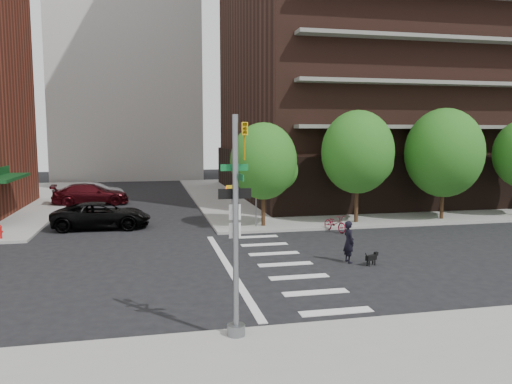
% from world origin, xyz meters
% --- Properties ---
extents(ground, '(120.00, 120.00, 0.00)m').
position_xyz_m(ground, '(0.00, 0.00, 0.00)').
color(ground, black).
rests_on(ground, ground).
extents(sidewalk_ne, '(39.00, 33.00, 0.15)m').
position_xyz_m(sidewalk_ne, '(20.50, 23.50, 0.07)').
color(sidewalk_ne, gray).
rests_on(sidewalk_ne, ground).
extents(crosswalk, '(3.85, 13.00, 0.01)m').
position_xyz_m(crosswalk, '(2.21, -0.00, 0.01)').
color(crosswalk, silver).
rests_on(crosswalk, ground).
extents(tree_a, '(4.00, 4.00, 5.90)m').
position_xyz_m(tree_a, '(4.00, 8.50, 4.04)').
color(tree_a, '#301E11').
rests_on(tree_a, sidewalk_ne).
extents(tree_b, '(4.50, 4.50, 6.65)m').
position_xyz_m(tree_b, '(10.00, 8.50, 4.54)').
color(tree_b, '#301E11').
rests_on(tree_b, sidewalk_ne).
extents(tree_c, '(5.00, 5.00, 6.80)m').
position_xyz_m(tree_c, '(16.00, 8.50, 4.45)').
color(tree_c, '#301E11').
rests_on(tree_c, sidewalk_ne).
extents(traffic_signal, '(0.90, 0.75, 6.00)m').
position_xyz_m(traffic_signal, '(-0.47, -7.49, 2.70)').
color(traffic_signal, slate).
rests_on(traffic_signal, sidewalk_s).
extents(pedestrian_signal, '(2.18, 0.67, 2.60)m').
position_xyz_m(pedestrian_signal, '(2.32, 7.92, 1.85)').
color(pedestrian_signal, slate).
rests_on(pedestrian_signal, sidewalk_ne).
extents(fire_hydrant, '(0.24, 0.24, 0.73)m').
position_xyz_m(fire_hydrant, '(-10.50, 7.80, 0.55)').
color(fire_hydrant, '#A50C0C').
rests_on(fire_hydrant, sidewalk_nw).
extents(parked_car_black, '(2.90, 5.84, 1.59)m').
position_xyz_m(parked_car_black, '(-5.53, 10.40, 0.80)').
color(parked_car_black, black).
rests_on(parked_car_black, ground).
extents(parked_car_maroon, '(2.91, 6.12, 1.72)m').
position_xyz_m(parked_car_maroon, '(-7.29, 21.15, 0.86)').
color(parked_car_maroon, '#3C090F').
rests_on(parked_car_maroon, ground).
extents(parked_car_silver, '(2.02, 4.65, 1.49)m').
position_xyz_m(parked_car_silver, '(-7.09, 24.16, 0.74)').
color(parked_car_silver, '#9D9EA3').
rests_on(parked_car_silver, ground).
extents(scooter, '(1.23, 1.98, 0.98)m').
position_xyz_m(scooter, '(7.82, 6.50, 0.49)').
color(scooter, maroon).
rests_on(scooter, ground).
extents(dog_walker, '(0.71, 0.49, 1.86)m').
position_xyz_m(dog_walker, '(5.82, -0.26, 0.93)').
color(dog_walker, black).
rests_on(dog_walker, ground).
extents(dog, '(0.66, 0.40, 0.56)m').
position_xyz_m(dog, '(6.60, -0.96, 0.35)').
color(dog, black).
rests_on(dog, ground).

